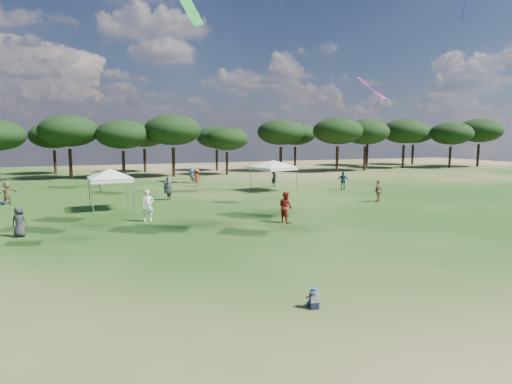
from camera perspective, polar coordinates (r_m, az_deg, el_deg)
ground at (r=11.52m, az=16.06°, el=-18.06°), size 140.00×140.00×0.00m
tree_line at (r=56.29m, az=-12.51°, el=7.78°), size 108.78×17.63×7.77m
tent_left at (r=30.02m, az=-18.89°, el=2.72°), size 5.42×5.42×3.07m
tent_right at (r=38.58m, az=2.35°, el=4.07°), size 6.16×6.16×3.07m
toddler at (r=12.75m, az=7.70°, el=-13.96°), size 0.42×0.46×0.59m
festival_crowd at (r=35.05m, az=-11.00°, el=0.68°), size 28.70×24.17×1.90m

